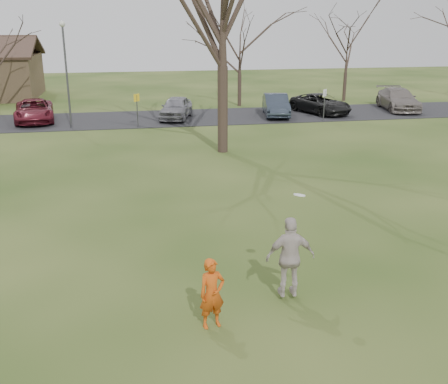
# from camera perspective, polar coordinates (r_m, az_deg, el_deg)

# --- Properties ---
(ground) EXTENTS (120.00, 120.00, 0.00)m
(ground) POSITION_cam_1_polar(r_m,az_deg,el_deg) (12.50, 3.47, -12.22)
(ground) COLOR #1E380F
(ground) RESTS_ON ground
(parking_strip) EXTENTS (62.00, 6.50, 0.04)m
(parking_strip) POSITION_cam_1_polar(r_m,az_deg,el_deg) (36.10, -6.23, 7.95)
(parking_strip) COLOR black
(parking_strip) RESTS_ON ground
(player_defender) EXTENTS (0.64, 0.50, 1.57)m
(player_defender) POSITION_cam_1_polar(r_m,az_deg,el_deg) (11.37, -1.31, -10.92)
(player_defender) COLOR #C0480F
(player_defender) RESTS_ON ground
(car_2) EXTENTS (2.98, 5.36, 1.42)m
(car_2) POSITION_cam_1_polar(r_m,az_deg,el_deg) (36.55, -19.85, 8.28)
(car_2) COLOR maroon
(car_2) RESTS_ON parking_strip
(car_4) EXTENTS (2.88, 4.60, 1.46)m
(car_4) POSITION_cam_1_polar(r_m,az_deg,el_deg) (35.62, -5.21, 9.07)
(car_4) COLOR gray
(car_4) RESTS_ON parking_strip
(car_5) EXTENTS (2.32, 4.68, 1.48)m
(car_5) POSITION_cam_1_polar(r_m,az_deg,el_deg) (36.74, 5.64, 9.35)
(car_5) COLOR #28313D
(car_5) RESTS_ON parking_strip
(car_6) EXTENTS (3.75, 5.32, 1.35)m
(car_6) POSITION_cam_1_polar(r_m,az_deg,el_deg) (38.22, 10.41, 9.38)
(car_6) COLOR black
(car_6) RESTS_ON parking_strip
(car_7) EXTENTS (3.05, 5.59, 1.54)m
(car_7) POSITION_cam_1_polar(r_m,az_deg,el_deg) (41.11, 18.32, 9.50)
(car_7) COLOR slate
(car_7) RESTS_ON parking_strip
(catching_play) EXTENTS (1.17, 0.53, 2.50)m
(catching_play) POSITION_cam_1_polar(r_m,az_deg,el_deg) (12.35, 7.19, -7.00)
(catching_play) COLOR #B8AAA5
(catching_play) RESTS_ON ground
(lamp_post) EXTENTS (0.34, 0.34, 6.27)m
(lamp_post) POSITION_cam_1_polar(r_m,az_deg,el_deg) (33.19, -16.76, 13.31)
(lamp_post) COLOR #47474C
(lamp_post) RESTS_ON ground
(sign_yellow) EXTENTS (0.35, 0.35, 2.08)m
(sign_yellow) POSITION_cam_1_polar(r_m,az_deg,el_deg) (32.81, -9.40, 9.34)
(sign_yellow) COLOR #47474C
(sign_yellow) RESTS_ON ground
(sign_white) EXTENTS (0.35, 0.35, 2.08)m
(sign_white) POSITION_cam_1_polar(r_m,az_deg,el_deg) (35.18, 10.81, 9.84)
(sign_white) COLOR #47474C
(sign_white) RESTS_ON ground
(big_tree) EXTENTS (9.00, 9.00, 14.00)m
(big_tree) POSITION_cam_1_polar(r_m,az_deg,el_deg) (25.89, -0.15, 19.63)
(big_tree) COLOR #352821
(big_tree) RESTS_ON ground
(small_tree_row) EXTENTS (55.00, 5.90, 8.50)m
(small_tree_row) POSITION_cam_1_polar(r_m,az_deg,el_deg) (41.19, -0.72, 14.72)
(small_tree_row) COLOR #352821
(small_tree_row) RESTS_ON ground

